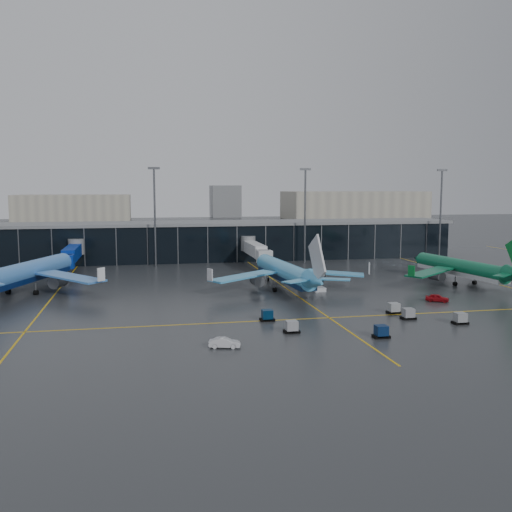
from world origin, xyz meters
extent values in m
plane|color=#282B2D|center=(0.00, 0.00, 0.00)|extent=(600.00, 600.00, 0.00)
cube|color=black|center=(0.00, 62.00, 5.00)|extent=(140.00, 16.00, 10.00)
cube|color=slate|center=(0.00, 62.00, 10.30)|extent=(142.00, 17.00, 0.80)
cylinder|color=#595B60|center=(-35.00, 53.50, 5.20)|extent=(4.00, 4.00, 4.00)
cube|color=navy|center=(-35.00, 40.00, 4.40)|extent=(3.00, 24.00, 3.00)
cylinder|color=#595B60|center=(-35.00, 32.50, 1.30)|extent=(1.00, 1.00, 2.60)
cylinder|color=#595B60|center=(10.00, 53.50, 5.20)|extent=(4.00, 4.00, 4.00)
cube|color=silver|center=(10.00, 40.00, 4.40)|extent=(3.00, 24.00, 3.00)
cylinder|color=#595B60|center=(10.00, 32.50, 1.30)|extent=(1.00, 1.00, 2.60)
cylinder|color=#595B60|center=(-15.00, 50.00, 12.50)|extent=(0.50, 0.50, 25.00)
cube|color=#595B60|center=(-15.00, 50.00, 25.20)|extent=(3.00, 0.40, 0.60)
cylinder|color=#595B60|center=(25.00, 50.00, 12.50)|extent=(0.50, 0.50, 25.00)
cube|color=#595B60|center=(25.00, 50.00, 25.20)|extent=(3.00, 0.40, 0.60)
cylinder|color=#595B60|center=(65.00, 50.00, 12.50)|extent=(0.50, 0.50, 25.00)
cube|color=#595B60|center=(65.00, 50.00, 25.20)|extent=(3.00, 0.40, 0.60)
cube|color=#B2AD99|center=(120.00, 260.00, 9.00)|extent=(90.00, 42.00, 18.00)
cube|color=#B2AD99|center=(-60.00, 280.00, 8.00)|extent=(70.00, 38.00, 16.00)
cube|color=#B2AD99|center=(40.00, 300.00, 11.00)|extent=(20.00, 20.00, 22.00)
cube|color=gold|center=(-35.00, 20.00, 0.01)|extent=(0.30, 120.00, 0.02)
cube|color=gold|center=(10.00, 20.00, 0.01)|extent=(0.30, 120.00, 0.02)
cube|color=gold|center=(55.00, 20.00, 0.01)|extent=(0.30, 120.00, 0.02)
cube|color=gold|center=(10.00, -15.00, 0.01)|extent=(220.00, 0.30, 0.02)
cube|color=black|center=(21.71, -18.35, 0.18)|extent=(2.20, 1.50, 0.36)
cube|color=gray|center=(21.71, -18.35, 0.95)|extent=(1.60, 1.50, 1.50)
cube|color=black|center=(21.29, -14.08, 0.18)|extent=(2.20, 1.50, 0.36)
cube|color=#93979B|center=(21.29, -14.08, 0.95)|extent=(1.60, 1.50, 1.50)
cube|color=black|center=(27.87, -22.76, 0.18)|extent=(2.20, 1.50, 0.36)
cube|color=gray|center=(27.87, -22.76, 0.95)|extent=(1.60, 1.50, 1.50)
cube|color=black|center=(0.06, -15.07, 0.18)|extent=(2.20, 1.50, 0.36)
cube|color=#05203E|center=(0.06, -15.07, 0.95)|extent=(1.60, 1.50, 1.50)
cube|color=black|center=(1.84, -22.80, 0.18)|extent=(2.20, 1.50, 0.36)
cube|color=gray|center=(1.84, -22.80, 0.95)|extent=(1.60, 1.50, 1.50)
cube|color=black|center=(13.04, -27.85, 0.18)|extent=(2.20, 1.50, 0.36)
cube|color=#051A40|center=(13.04, -27.85, 0.95)|extent=(1.60, 1.50, 1.50)
cube|color=silver|center=(15.50, 7.91, 0.40)|extent=(2.32, 3.28, 0.80)
cube|color=silver|center=(15.50, 7.91, 2.30)|extent=(1.70, 2.89, 2.29)
imported|color=#A00C14|center=(33.04, -6.70, 0.69)|extent=(4.28, 3.55, 1.38)
imported|color=silver|center=(-8.49, -28.48, 0.66)|extent=(4.20, 2.31, 1.31)
camera|label=1|loc=(-18.56, -98.37, 20.17)|focal=40.00mm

